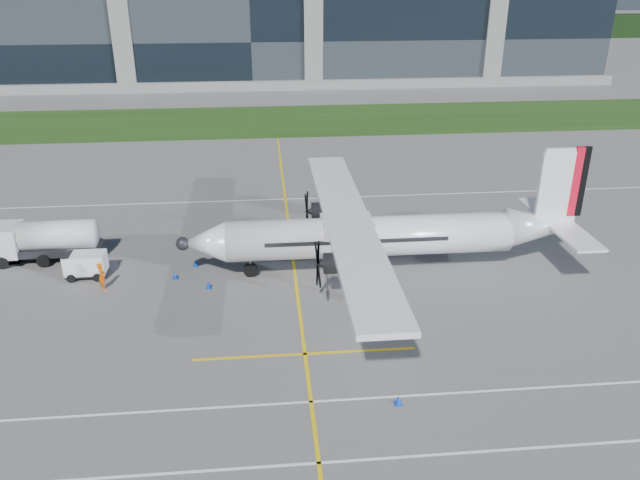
{
  "coord_description": "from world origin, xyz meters",
  "views": [
    {
      "loc": [
        1.15,
        -33.96,
        19.22
      ],
      "look_at": [
        4.55,
        1.81,
        3.17
      ],
      "focal_mm": 35.0,
      "sensor_mm": 36.0,
      "label": 1
    }
  ],
  "objects_px": {
    "turboprop_aircraft": "(385,214)",
    "safety_cone_nose_stbd": "(196,263)",
    "ground_crew_person": "(102,274)",
    "safety_cone_stbdwing": "(322,196)",
    "fuel_tanker_truck": "(36,241)",
    "safety_cone_nose_port": "(209,285)",
    "safety_cone_fwd": "(175,275)",
    "baggage_tug": "(86,265)",
    "safety_cone_portwing": "(398,400)"
  },
  "relations": [
    {
      "from": "safety_cone_portwing",
      "to": "safety_cone_nose_port",
      "type": "height_order",
      "value": "same"
    },
    {
      "from": "baggage_tug",
      "to": "safety_cone_nose_stbd",
      "type": "height_order",
      "value": "baggage_tug"
    },
    {
      "from": "baggage_tug",
      "to": "safety_cone_fwd",
      "type": "xyz_separation_m",
      "value": [
        5.88,
        -0.85,
        -0.59
      ]
    },
    {
      "from": "baggage_tug",
      "to": "safety_cone_nose_port",
      "type": "distance_m",
      "value": 8.56
    },
    {
      "from": "ground_crew_person",
      "to": "safety_cone_stbdwing",
      "type": "height_order",
      "value": "ground_crew_person"
    },
    {
      "from": "turboprop_aircraft",
      "to": "baggage_tug",
      "type": "distance_m",
      "value": 20.1
    },
    {
      "from": "baggage_tug",
      "to": "safety_cone_nose_port",
      "type": "height_order",
      "value": "baggage_tug"
    },
    {
      "from": "baggage_tug",
      "to": "safety_cone_stbdwing",
      "type": "height_order",
      "value": "baggage_tug"
    },
    {
      "from": "safety_cone_nose_port",
      "to": "safety_cone_nose_stbd",
      "type": "bearing_deg",
      "value": 108.72
    },
    {
      "from": "safety_cone_stbdwing",
      "to": "safety_cone_fwd",
      "type": "xyz_separation_m",
      "value": [
        -11.16,
        -14.36,
        0.0
      ]
    },
    {
      "from": "fuel_tanker_truck",
      "to": "safety_cone_nose_port",
      "type": "height_order",
      "value": "fuel_tanker_truck"
    },
    {
      "from": "safety_cone_stbdwing",
      "to": "ground_crew_person",
      "type": "bearing_deg",
      "value": -135.34
    },
    {
      "from": "safety_cone_stbdwing",
      "to": "fuel_tanker_truck",
      "type": "bearing_deg",
      "value": -153.2
    },
    {
      "from": "safety_cone_portwing",
      "to": "safety_cone_fwd",
      "type": "relative_size",
      "value": 1.0
    },
    {
      "from": "turboprop_aircraft",
      "to": "ground_crew_person",
      "type": "relative_size",
      "value": 13.06
    },
    {
      "from": "ground_crew_person",
      "to": "baggage_tug",
      "type": "bearing_deg",
      "value": 26.21
    },
    {
      "from": "safety_cone_nose_stbd",
      "to": "safety_cone_nose_port",
      "type": "xyz_separation_m",
      "value": [
        1.12,
        -3.29,
        0.0
      ]
    },
    {
      "from": "baggage_tug",
      "to": "safety_cone_fwd",
      "type": "distance_m",
      "value": 5.97
    },
    {
      "from": "safety_cone_nose_stbd",
      "to": "safety_cone_stbdwing",
      "type": "bearing_deg",
      "value": 51.72
    },
    {
      "from": "fuel_tanker_truck",
      "to": "safety_cone_fwd",
      "type": "xyz_separation_m",
      "value": [
        9.89,
        -3.72,
        -1.2
      ]
    },
    {
      "from": "fuel_tanker_truck",
      "to": "safety_cone_fwd",
      "type": "bearing_deg",
      "value": -20.63
    },
    {
      "from": "turboprop_aircraft",
      "to": "safety_cone_portwing",
      "type": "bearing_deg",
      "value": -97.63
    },
    {
      "from": "ground_crew_person",
      "to": "safety_cone_fwd",
      "type": "relative_size",
      "value": 4.25
    },
    {
      "from": "fuel_tanker_truck",
      "to": "baggage_tug",
      "type": "height_order",
      "value": "fuel_tanker_truck"
    },
    {
      "from": "safety_cone_fwd",
      "to": "safety_cone_nose_port",
      "type": "height_order",
      "value": "same"
    },
    {
      "from": "baggage_tug",
      "to": "safety_cone_stbdwing",
      "type": "relative_size",
      "value": 5.58
    },
    {
      "from": "turboprop_aircraft",
      "to": "ground_crew_person",
      "type": "xyz_separation_m",
      "value": [
        -18.33,
        -0.89,
        -3.1
      ]
    },
    {
      "from": "safety_cone_stbdwing",
      "to": "safety_cone_portwing",
      "type": "height_order",
      "value": "same"
    },
    {
      "from": "turboprop_aircraft",
      "to": "safety_cone_stbdwing",
      "type": "xyz_separation_m",
      "value": [
        -2.75,
        14.52,
        -3.92
      ]
    },
    {
      "from": "baggage_tug",
      "to": "safety_cone_nose_port",
      "type": "bearing_deg",
      "value": -16.5
    },
    {
      "from": "baggage_tug",
      "to": "safety_cone_portwing",
      "type": "xyz_separation_m",
      "value": [
        17.93,
        -14.93,
        -0.59
      ]
    },
    {
      "from": "safety_cone_nose_port",
      "to": "safety_cone_portwing",
      "type": "bearing_deg",
      "value": -52.07
    },
    {
      "from": "fuel_tanker_truck",
      "to": "safety_cone_nose_stbd",
      "type": "xyz_separation_m",
      "value": [
        11.07,
        -2.01,
        -1.2
      ]
    },
    {
      "from": "turboprop_aircraft",
      "to": "safety_cone_nose_stbd",
      "type": "distance_m",
      "value": 13.44
    },
    {
      "from": "safety_cone_nose_stbd",
      "to": "safety_cone_fwd",
      "type": "xyz_separation_m",
      "value": [
        -1.18,
        -1.71,
        0.0
      ]
    },
    {
      "from": "ground_crew_person",
      "to": "safety_cone_fwd",
      "type": "bearing_deg",
      "value": -88.17
    },
    {
      "from": "fuel_tanker_truck",
      "to": "safety_cone_stbdwing",
      "type": "bearing_deg",
      "value": 26.8
    },
    {
      "from": "ground_crew_person",
      "to": "safety_cone_nose_port",
      "type": "height_order",
      "value": "ground_crew_person"
    },
    {
      "from": "safety_cone_fwd",
      "to": "safety_cone_stbdwing",
      "type": "bearing_deg",
      "value": 52.13
    },
    {
      "from": "safety_cone_portwing",
      "to": "safety_cone_nose_port",
      "type": "xyz_separation_m",
      "value": [
        -9.74,
        12.5,
        0.0
      ]
    },
    {
      "from": "baggage_tug",
      "to": "fuel_tanker_truck",
      "type": "bearing_deg",
      "value": 144.28
    },
    {
      "from": "turboprop_aircraft",
      "to": "fuel_tanker_truck",
      "type": "bearing_deg",
      "value": 170.73
    },
    {
      "from": "safety_cone_nose_port",
      "to": "ground_crew_person",
      "type": "bearing_deg",
      "value": 175.47
    },
    {
      "from": "turboprop_aircraft",
      "to": "safety_cone_nose_stbd",
      "type": "bearing_deg",
      "value": 171.62
    },
    {
      "from": "turboprop_aircraft",
      "to": "ground_crew_person",
      "type": "bearing_deg",
      "value": -177.23
    },
    {
      "from": "turboprop_aircraft",
      "to": "safety_cone_nose_port",
      "type": "xyz_separation_m",
      "value": [
        -11.61,
        -1.42,
        -3.92
      ]
    },
    {
      "from": "baggage_tug",
      "to": "ground_crew_person",
      "type": "bearing_deg",
      "value": -52.3
    },
    {
      "from": "fuel_tanker_truck",
      "to": "safety_cone_stbdwing",
      "type": "height_order",
      "value": "fuel_tanker_truck"
    },
    {
      "from": "ground_crew_person",
      "to": "safety_cone_stbdwing",
      "type": "xyz_separation_m",
      "value": [
        15.58,
        15.4,
        -0.81
      ]
    },
    {
      "from": "baggage_tug",
      "to": "safety_cone_portwing",
      "type": "relative_size",
      "value": 5.58
    }
  ]
}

